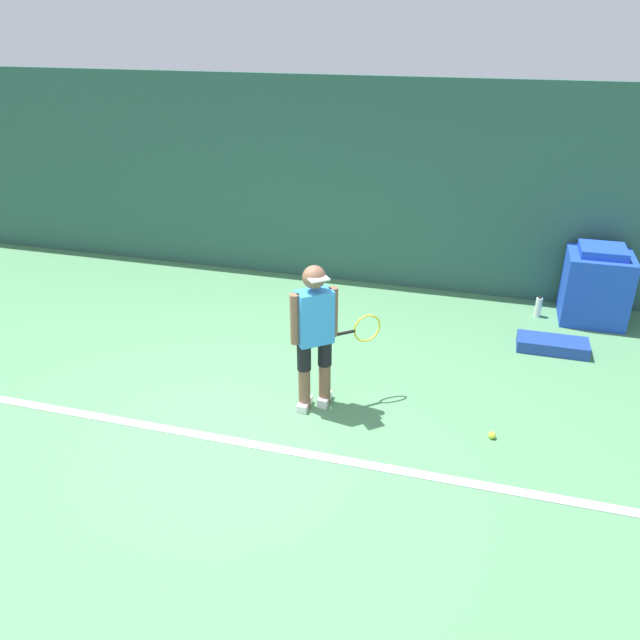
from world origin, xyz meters
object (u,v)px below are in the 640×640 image
tennis_player (316,332)px  equipment_bag (552,345)px  covered_chair (596,285)px  tennis_ball (492,435)px  water_bottle (538,307)px

tennis_player → equipment_bag: tennis_player is taller
tennis_player → covered_chair: 4.07m
tennis_player → tennis_ball: 1.91m
equipment_bag → water_bottle: bearing=98.5°
tennis_ball → water_bottle: 2.90m
tennis_player → equipment_bag: size_ratio=1.88×
covered_chair → equipment_bag: covered_chair is taller
water_bottle → covered_chair: bearing=8.9°
tennis_player → water_bottle: tennis_player is taller
tennis_player → water_bottle: size_ratio=5.35×
tennis_player → tennis_ball: tennis_player is taller
equipment_bag → water_bottle: (-0.14, 0.92, 0.06)m
tennis_player → tennis_ball: bearing=-42.5°
water_bottle → equipment_bag: bearing=-81.5°
tennis_player → covered_chair: (2.87, 2.86, -0.36)m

